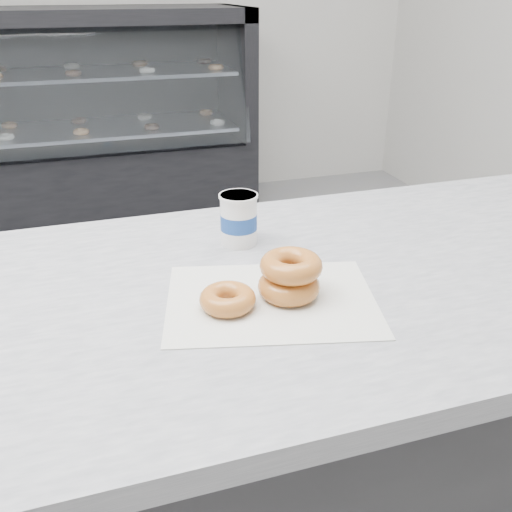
{
  "coord_description": "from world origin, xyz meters",
  "views": [
    {
      "loc": [
        0.16,
        -1.43,
        1.37
      ],
      "look_at": [
        0.42,
        -0.61,
        0.96
      ],
      "focal_mm": 40.0,
      "sensor_mm": 36.0,
      "label": 1
    }
  ],
  "objects": [
    {
      "name": "ground",
      "position": [
        0.0,
        0.0,
        0.0
      ],
      "size": [
        5.0,
        5.0,
        0.0
      ],
      "primitive_type": "plane",
      "color": "gray",
      "rests_on": "ground"
    },
    {
      "name": "display_case",
      "position": [
        0.0,
        2.12,
        0.49
      ],
      "size": [
        2.4,
        0.74,
        1.25
      ],
      "color": "black",
      "rests_on": "ground"
    },
    {
      "name": "wax_paper",
      "position": [
        0.43,
        -0.66,
        0.9
      ],
      "size": [
        0.39,
        0.33,
        0.0
      ],
      "primitive_type": "cube",
      "rotation": [
        0.0,
        0.0,
        -0.24
      ],
      "color": "silver",
      "rests_on": "counter"
    },
    {
      "name": "donut_single",
      "position": [
        0.36,
        -0.67,
        0.92
      ],
      "size": [
        0.11,
        0.11,
        0.03
      ],
      "primitive_type": "torus",
      "rotation": [
        0.0,
        0.0,
        -0.27
      ],
      "color": "#D07E39",
      "rests_on": "wax_paper"
    },
    {
      "name": "donut_stack",
      "position": [
        0.46,
        -0.66,
        0.94
      ],
      "size": [
        0.12,
        0.12,
        0.07
      ],
      "color": "#D07E39",
      "rests_on": "wax_paper"
    },
    {
      "name": "coffee_cup",
      "position": [
        0.44,
        -0.43,
        0.95
      ],
      "size": [
        0.09,
        0.09,
        0.1
      ],
      "rotation": [
        0.0,
        0.0,
        0.29
      ],
      "color": "white",
      "rests_on": "counter"
    }
  ]
}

